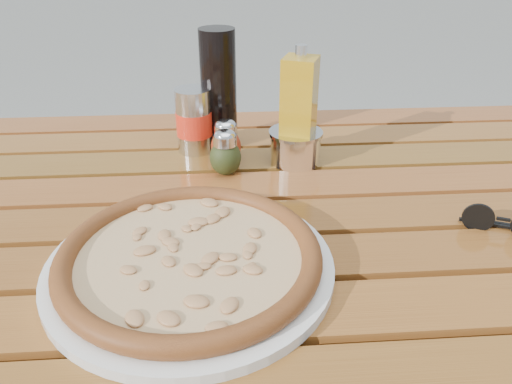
{
  "coord_description": "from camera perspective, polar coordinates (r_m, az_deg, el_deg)",
  "views": [
    {
      "loc": [
        -0.05,
        -0.63,
        1.14
      ],
      "look_at": [
        0.0,
        0.02,
        0.78
      ],
      "focal_mm": 35.0,
      "sensor_mm": 36.0,
      "label": 1
    }
  ],
  "objects": [
    {
      "name": "table",
      "position": [
        0.79,
        0.1,
        -7.46
      ],
      "size": [
        1.4,
        0.9,
        0.75
      ],
      "color": "#341C0B",
      "rests_on": "ground"
    },
    {
      "name": "plate",
      "position": [
        0.64,
        -7.52,
        -8.37
      ],
      "size": [
        0.39,
        0.39,
        0.01
      ],
      "primitive_type": "cylinder",
      "rotation": [
        0.0,
        0.0,
        0.1
      ],
      "color": "silver",
      "rests_on": "table"
    },
    {
      "name": "pizza",
      "position": [
        0.63,
        -7.61,
        -7.23
      ],
      "size": [
        0.41,
        0.41,
        0.03
      ],
      "rotation": [
        0.0,
        0.0,
        0.27
      ],
      "color": "beige",
      "rests_on": "plate"
    },
    {
      "name": "pepper_shaker",
      "position": [
        0.9,
        -3.46,
        5.7
      ],
      "size": [
        0.07,
        0.07,
        0.08
      ],
      "rotation": [
        0.0,
        0.0,
        0.24
      ],
      "color": "#A32D12",
      "rests_on": "table"
    },
    {
      "name": "oregano_shaker",
      "position": [
        0.85,
        -3.53,
        4.45
      ],
      "size": [
        0.07,
        0.07,
        0.08
      ],
      "rotation": [
        0.0,
        0.0,
        0.33
      ],
      "color": "#323B17",
      "rests_on": "table"
    },
    {
      "name": "dark_bottle",
      "position": [
        0.95,
        -4.29,
        11.61
      ],
      "size": [
        0.07,
        0.07,
        0.22
      ],
      "primitive_type": "cylinder",
      "rotation": [
        0.0,
        0.0,
        0.14
      ],
      "color": "black",
      "rests_on": "table"
    },
    {
      "name": "soda_can",
      "position": [
        0.94,
        -7.09,
        8.03
      ],
      "size": [
        0.08,
        0.08,
        0.12
      ],
      "rotation": [
        0.0,
        0.0,
        -0.21
      ],
      "color": "silver",
      "rests_on": "table"
    },
    {
      "name": "olive_oil_cruet",
      "position": [
        0.87,
        4.89,
        9.14
      ],
      "size": [
        0.07,
        0.07,
        0.21
      ],
      "rotation": [
        0.0,
        0.0,
        -0.38
      ],
      "color": "#AD7E12",
      "rests_on": "table"
    },
    {
      "name": "parmesan_tin",
      "position": [
        0.9,
        4.51,
        5.26
      ],
      "size": [
        0.11,
        0.11,
        0.07
      ],
      "rotation": [
        0.0,
        0.0,
        -0.18
      ],
      "color": "white",
      "rests_on": "table"
    },
    {
      "name": "sunglasses",
      "position": [
        0.78,
        26.31,
        -3.12
      ],
      "size": [
        0.11,
        0.06,
        0.04
      ],
      "rotation": [
        0.0,
        0.0,
        -0.41
      ],
      "color": "black",
      "rests_on": "table"
    }
  ]
}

